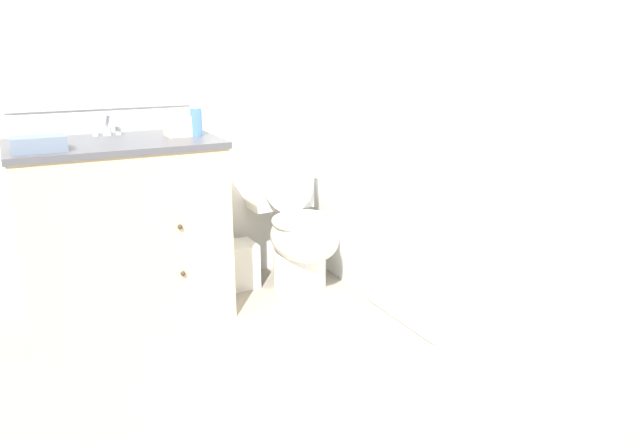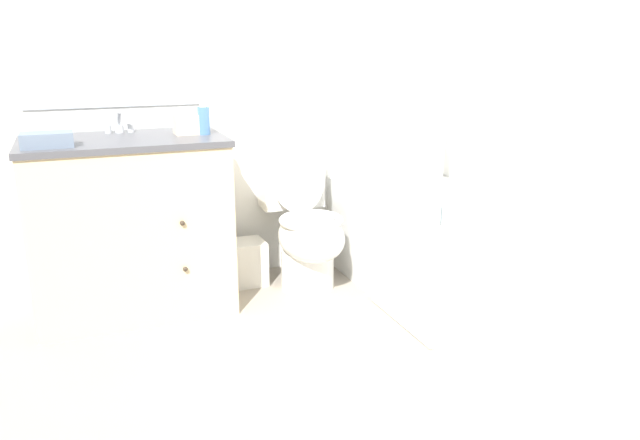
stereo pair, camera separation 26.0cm
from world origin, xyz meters
TOP-DOWN VIEW (x-y plane):
  - ground_plane at (0.00, 0.00)m, footprint 14.00×14.00m
  - wall_back at (-0.01, 1.54)m, footprint 8.00×0.06m
  - wall_right at (1.20, 0.76)m, footprint 0.05×2.52m
  - vanity_cabinet at (-0.69, 1.23)m, footprint 0.96×0.61m
  - sink_faucet at (-0.69, 1.40)m, footprint 0.14×0.12m
  - toilet at (0.22, 1.18)m, footprint 0.35×0.64m
  - bathtub at (0.83, 0.83)m, footprint 0.67×1.36m
  - shower_curtain at (0.48, 0.55)m, footprint 0.02×0.60m
  - wastebasket at (-0.09, 1.33)m, footprint 0.23×0.20m
  - tissue_box at (-0.38, 1.24)m, footprint 0.13×0.13m
  - soap_dispenser at (-0.31, 1.19)m, footprint 0.06×0.06m
  - hand_towel_folded at (-1.02, 1.06)m, footprint 0.22×0.14m
  - bath_towel_folded at (0.72, 0.40)m, footprint 0.28×0.20m

SIDE VIEW (x-z plane):
  - ground_plane at x=0.00m, z-range 0.00..0.00m
  - wastebasket at x=-0.09m, z-range 0.00..0.25m
  - bathtub at x=0.83m, z-range 0.00..0.54m
  - toilet at x=0.22m, z-range -0.07..0.77m
  - vanity_cabinet at x=-0.69m, z-range 0.01..0.89m
  - bath_towel_folded at x=0.72m, z-range 0.54..0.62m
  - hand_towel_folded at x=-1.02m, z-range 0.88..0.95m
  - sink_faucet at x=-0.69m, z-range 0.85..0.98m
  - tissue_box at x=-0.38m, z-range 0.87..1.00m
  - soap_dispenser at x=-0.31m, z-range 0.87..1.04m
  - shower_curtain at x=0.48m, z-range 0.00..1.97m
  - wall_right at x=1.20m, z-range 0.00..2.50m
  - wall_back at x=-0.01m, z-range 0.00..2.50m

